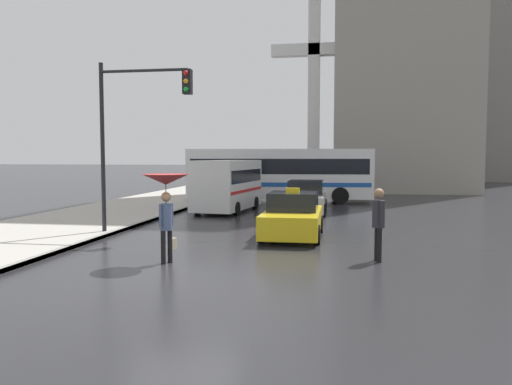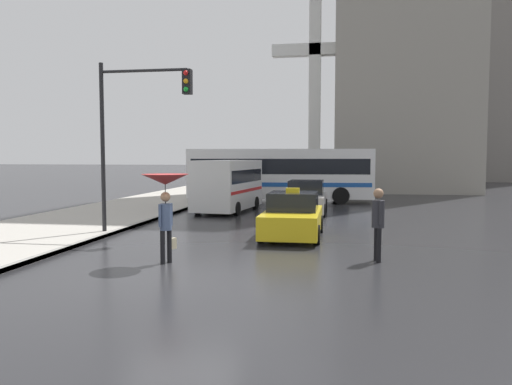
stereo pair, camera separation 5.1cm
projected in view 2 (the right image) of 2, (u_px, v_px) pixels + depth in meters
ground_plane at (182, 274)px, 11.37m from camera, size 300.00×300.00×0.00m
taxi at (293, 217)px, 16.54m from camera, size 1.91×4.01×1.64m
sedan_red at (306, 199)px, 23.45m from camera, size 1.91×4.33×1.55m
ambulance_van at (228, 183)px, 24.27m from camera, size 2.59×5.24×2.49m
city_bus at (280, 173)px, 29.38m from camera, size 10.84×3.27×3.11m
pedestrian_with_umbrella at (165, 189)px, 12.35m from camera, size 1.16×1.16×2.24m
pedestrian_man at (378, 218)px, 12.61m from camera, size 0.38×0.47×1.87m
traffic_light at (137, 116)px, 16.55m from camera, size 3.20×0.38×5.80m
building_tower_far at (476, 28)px, 57.35m from camera, size 10.29×13.31×34.92m
monument_cross at (315, 80)px, 39.24m from camera, size 6.74×0.90×15.33m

